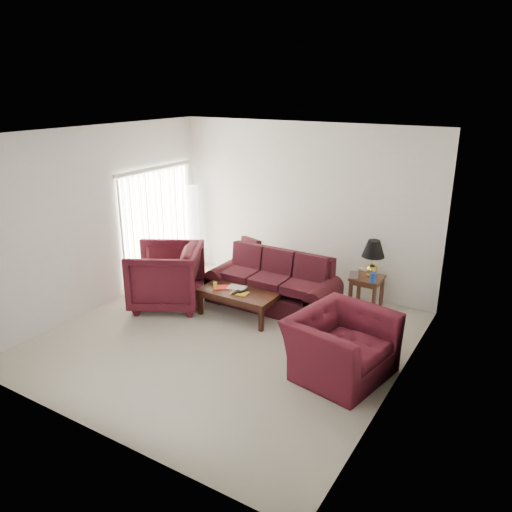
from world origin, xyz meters
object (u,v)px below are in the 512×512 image
Objects in this scene: coffee_table at (239,304)px; end_table at (366,292)px; armchair_left at (166,276)px; armchair_right at (341,346)px; floor_lamp at (193,227)px; sofa at (272,281)px.

end_table is at bearing 32.43° from coffee_table.
armchair_right is (3.35, -0.47, -0.12)m from armchair_left.
floor_lamp is 1.36× the size of armchair_right.
end_table is at bearing -0.77° from floor_lamp.
armchair_left reaches higher than end_table.
armchair_left is 0.92× the size of coffee_table.
coffee_table is at bearing 73.60° from armchair_left.
end_table is 0.32× the size of floor_lamp.
armchair_right is (4.13, -2.23, -0.45)m from floor_lamp.
end_table reaches higher than coffee_table.
sofa is 1.60m from end_table.
end_table is at bearing 91.59° from armchair_left.
end_table is 0.47× the size of armchair_left.
armchair_left is (0.78, -1.75, -0.33)m from floor_lamp.
sofa is at bearing -20.08° from floor_lamp.
sofa is 1.90× the size of armchair_left.
armchair_left is at bearing 93.14° from armchair_right.
armchair_left reaches higher than coffee_table.
sofa is 4.05× the size of end_table.
floor_lamp is 1.36× the size of coffee_table.
armchair_left is 0.92× the size of armchair_right.
floor_lamp is (-3.71, 0.05, 0.59)m from end_table.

